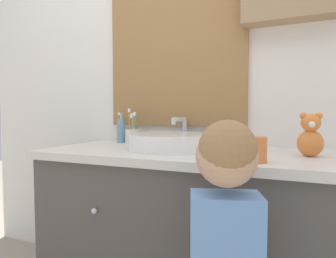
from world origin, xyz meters
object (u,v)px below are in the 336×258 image
(sink_basin, at_px, (171,141))
(teddy_bear, at_px, (310,136))
(soap_dispenser, at_px, (121,130))
(drinking_cup, at_px, (256,150))
(toothbrush_holder, at_px, (132,135))
(child_figure, at_px, (226,257))

(sink_basin, bearing_deg, teddy_bear, -1.74)
(soap_dispenser, relative_size, drinking_cup, 2.03)
(drinking_cup, bearing_deg, teddy_bear, 47.15)
(toothbrush_holder, distance_m, drinking_cup, 0.78)
(sink_basin, height_order, drinking_cup, sink_basin)
(teddy_bear, distance_m, drinking_cup, 0.28)
(sink_basin, bearing_deg, child_figure, -54.36)
(soap_dispenser, xyz_separation_m, child_figure, (0.72, -0.64, -0.29))
(toothbrush_holder, relative_size, teddy_bear, 1.16)
(teddy_bear, bearing_deg, child_figure, -119.11)
(toothbrush_holder, bearing_deg, teddy_bear, -10.75)
(soap_dispenser, bearing_deg, sink_basin, -24.44)
(toothbrush_holder, xyz_separation_m, soap_dispenser, (-0.09, 0.02, 0.03))
(child_figure, bearing_deg, drinking_cup, 75.89)
(teddy_bear, bearing_deg, soap_dispenser, 168.83)
(child_figure, distance_m, teddy_bear, 0.60)
(toothbrush_holder, bearing_deg, sink_basin, -27.03)
(toothbrush_holder, xyz_separation_m, drinking_cup, (0.69, -0.37, -0.00))
(sink_basin, distance_m, drinking_cup, 0.46)
(drinking_cup, bearing_deg, sink_basin, 150.93)
(drinking_cup, bearing_deg, soap_dispenser, 153.15)
(sink_basin, relative_size, toothbrush_holder, 2.25)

